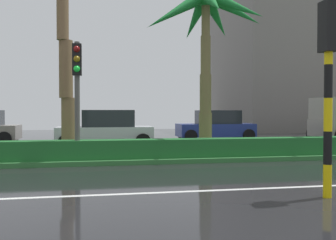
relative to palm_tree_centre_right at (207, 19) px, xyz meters
The scene contains 8 objects.
ground_plane 8.88m from the palm_tree_centre_right, behind, with size 90.00×42.00×0.10m, color black.
median_strip 8.79m from the palm_tree_centre_right, behind, with size 85.50×4.00×0.15m, color #2D6B33.
palm_tree_centre_right is the anchor object (origin of this frame).
traffic_signal_median_right 5.63m from the palm_tree_centre_right, 158.43° to the right, with size 0.28×0.43×3.65m.
traffic_signal_foreground 7.77m from the palm_tree_centre_right, 88.24° to the right, with size 0.28×0.43×3.81m.
car_in_traffic_third 6.76m from the palm_tree_centre_right, 135.35° to the left, with size 4.30×2.02×1.72m.
car_in_traffic_fourth 8.42m from the palm_tree_centre_right, 69.16° to the left, with size 4.30×2.02×1.72m.
building_far_right 25.70m from the palm_tree_centre_right, 49.31° to the left, with size 18.63×13.41×15.31m.
Camera 1 is at (3.05, -5.55, 1.65)m, focal length 40.54 mm.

